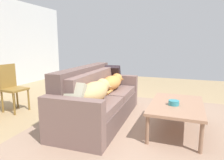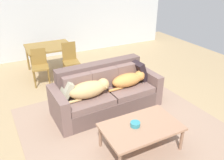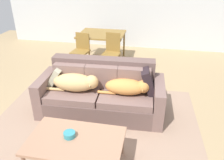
{
  "view_description": "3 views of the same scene",
  "coord_description": "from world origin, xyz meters",
  "px_view_note": "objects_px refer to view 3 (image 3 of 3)",
  "views": [
    {
      "loc": [
        -3.08,
        -1.21,
        1.33
      ],
      "look_at": [
        0.02,
        -0.02,
        0.73
      ],
      "focal_mm": 31.7,
      "sensor_mm": 36.0,
      "label": 1
    },
    {
      "loc": [
        -1.75,
        -3.44,
        2.65
      ],
      "look_at": [
        0.01,
        0.03,
        0.74
      ],
      "focal_mm": 36.44,
      "sensor_mm": 36.0,
      "label": 2
    },
    {
      "loc": [
        0.86,
        -3.22,
        2.47
      ],
      "look_at": [
        0.2,
        0.11,
        0.72
      ],
      "focal_mm": 36.93,
      "sensor_mm": 36.0,
      "label": 3
    }
  ],
  "objects_px": {
    "throw_pillow_by_right_arm": "(149,80)",
    "bowl_on_coffee_table": "(69,135)",
    "couch": "(101,93)",
    "dining_chair_near_left": "(81,49)",
    "dog_on_left_cushion": "(77,82)",
    "throw_pillow_by_left_arm": "(57,76)",
    "dining_chair_near_right": "(112,51)",
    "dining_table": "(102,36)",
    "dog_on_right_cushion": "(128,87)",
    "coffee_table": "(76,142)"
  },
  "relations": [
    {
      "from": "dining_chair_near_left",
      "to": "dining_chair_near_right",
      "type": "xyz_separation_m",
      "value": [
        0.79,
        0.01,
        0.01
      ]
    },
    {
      "from": "dog_on_right_cushion",
      "to": "dining_chair_near_left",
      "type": "bearing_deg",
      "value": 124.55
    },
    {
      "from": "couch",
      "to": "dining_chair_near_right",
      "type": "xyz_separation_m",
      "value": [
        -0.16,
        1.81,
        0.16
      ]
    },
    {
      "from": "throw_pillow_by_left_arm",
      "to": "dining_chair_near_right",
      "type": "distance_m",
      "value": 1.92
    },
    {
      "from": "couch",
      "to": "dining_chair_near_left",
      "type": "bearing_deg",
      "value": 115.16
    },
    {
      "from": "dog_on_left_cushion",
      "to": "throw_pillow_by_right_arm",
      "type": "distance_m",
      "value": 1.24
    },
    {
      "from": "couch",
      "to": "dog_on_left_cushion",
      "type": "height_order",
      "value": "couch"
    },
    {
      "from": "throw_pillow_by_right_arm",
      "to": "dog_on_left_cushion",
      "type": "bearing_deg",
      "value": -168.88
    },
    {
      "from": "throw_pillow_by_right_arm",
      "to": "coffee_table",
      "type": "bearing_deg",
      "value": -120.6
    },
    {
      "from": "throw_pillow_by_right_arm",
      "to": "bowl_on_coffee_table",
      "type": "relative_size",
      "value": 2.91
    },
    {
      "from": "throw_pillow_by_right_arm",
      "to": "bowl_on_coffee_table",
      "type": "bearing_deg",
      "value": -123.95
    },
    {
      "from": "dog_on_left_cushion",
      "to": "dog_on_right_cushion",
      "type": "height_order",
      "value": "dog_on_left_cushion"
    },
    {
      "from": "dog_on_right_cushion",
      "to": "throw_pillow_by_right_arm",
      "type": "height_order",
      "value": "throw_pillow_by_right_arm"
    },
    {
      "from": "bowl_on_coffee_table",
      "to": "dining_table",
      "type": "xyz_separation_m",
      "value": [
        -0.46,
        3.69,
        0.21
      ]
    },
    {
      "from": "throw_pillow_by_right_arm",
      "to": "couch",
      "type": "bearing_deg",
      "value": -174.15
    },
    {
      "from": "dining_table",
      "to": "dining_chair_near_left",
      "type": "bearing_deg",
      "value": -123.0
    },
    {
      "from": "throw_pillow_by_right_arm",
      "to": "bowl_on_coffee_table",
      "type": "height_order",
      "value": "throw_pillow_by_right_arm"
    },
    {
      "from": "bowl_on_coffee_table",
      "to": "dining_chair_near_right",
      "type": "bearing_deg",
      "value": 91.04
    },
    {
      "from": "throw_pillow_by_left_arm",
      "to": "dining_table",
      "type": "relative_size",
      "value": 0.31
    },
    {
      "from": "dog_on_right_cushion",
      "to": "dining_chair_near_left",
      "type": "relative_size",
      "value": 0.96
    },
    {
      "from": "throw_pillow_by_left_arm",
      "to": "bowl_on_coffee_table",
      "type": "height_order",
      "value": "throw_pillow_by_left_arm"
    },
    {
      "from": "coffee_table",
      "to": "dining_table",
      "type": "xyz_separation_m",
      "value": [
        -0.55,
        3.73,
        0.29
      ]
    },
    {
      "from": "coffee_table",
      "to": "throw_pillow_by_right_arm",
      "type": "bearing_deg",
      "value": 59.4
    },
    {
      "from": "dog_on_left_cushion",
      "to": "dining_table",
      "type": "relative_size",
      "value": 0.77
    },
    {
      "from": "bowl_on_coffee_table",
      "to": "coffee_table",
      "type": "bearing_deg",
      "value": -23.21
    },
    {
      "from": "dog_on_right_cushion",
      "to": "couch",
      "type": "bearing_deg",
      "value": 165.94
    },
    {
      "from": "couch",
      "to": "dining_chair_near_left",
      "type": "relative_size",
      "value": 2.48
    },
    {
      "from": "dog_on_left_cushion",
      "to": "dining_chair_near_right",
      "type": "bearing_deg",
      "value": 80.65
    },
    {
      "from": "dog_on_right_cushion",
      "to": "dog_on_left_cushion",
      "type": "bearing_deg",
      "value": -179.11
    },
    {
      "from": "couch",
      "to": "coffee_table",
      "type": "xyz_separation_m",
      "value": [
        -0.02,
        -1.33,
        0.04
      ]
    },
    {
      "from": "throw_pillow_by_right_arm",
      "to": "bowl_on_coffee_table",
      "type": "xyz_separation_m",
      "value": [
        -0.93,
        -1.38,
        -0.19
      ]
    },
    {
      "from": "throw_pillow_by_right_arm",
      "to": "bowl_on_coffee_table",
      "type": "distance_m",
      "value": 1.67
    },
    {
      "from": "couch",
      "to": "throw_pillow_by_left_arm",
      "type": "distance_m",
      "value": 0.87
    },
    {
      "from": "dog_on_right_cushion",
      "to": "coffee_table",
      "type": "height_order",
      "value": "dog_on_right_cushion"
    },
    {
      "from": "throw_pillow_by_left_arm",
      "to": "coffee_table",
      "type": "distance_m",
      "value": 1.58
    },
    {
      "from": "dog_on_left_cushion",
      "to": "coffee_table",
      "type": "height_order",
      "value": "dog_on_left_cushion"
    },
    {
      "from": "coffee_table",
      "to": "dining_chair_near_right",
      "type": "height_order",
      "value": "dining_chair_near_right"
    },
    {
      "from": "dining_chair_near_left",
      "to": "throw_pillow_by_left_arm",
      "type": "bearing_deg",
      "value": -78.11
    },
    {
      "from": "dog_on_left_cushion",
      "to": "dining_chair_near_left",
      "type": "height_order",
      "value": "dining_chair_near_left"
    },
    {
      "from": "dining_chair_near_right",
      "to": "dog_on_right_cushion",
      "type": "bearing_deg",
      "value": -65.94
    },
    {
      "from": "coffee_table",
      "to": "throw_pillow_by_left_arm",
      "type": "bearing_deg",
      "value": 121.12
    },
    {
      "from": "couch",
      "to": "dining_table",
      "type": "relative_size",
      "value": 1.86
    },
    {
      "from": "couch",
      "to": "dining_chair_near_right",
      "type": "height_order",
      "value": "dining_chair_near_right"
    },
    {
      "from": "throw_pillow_by_left_arm",
      "to": "dining_chair_near_left",
      "type": "bearing_deg",
      "value": 94.01
    },
    {
      "from": "coffee_table",
      "to": "couch",
      "type": "bearing_deg",
      "value": 89.28
    },
    {
      "from": "dog_on_left_cushion",
      "to": "throw_pillow_by_left_arm",
      "type": "xyz_separation_m",
      "value": [
        -0.43,
        0.16,
        0.01
      ]
    },
    {
      "from": "couch",
      "to": "bowl_on_coffee_table",
      "type": "height_order",
      "value": "couch"
    },
    {
      "from": "dining_table",
      "to": "dog_on_right_cushion",
      "type": "bearing_deg",
      "value": -67.08
    },
    {
      "from": "dog_on_right_cushion",
      "to": "dining_chair_near_right",
      "type": "height_order",
      "value": "dining_chair_near_right"
    },
    {
      "from": "dog_on_right_cushion",
      "to": "throw_pillow_by_right_arm",
      "type": "bearing_deg",
      "value": 26.43
    }
  ]
}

